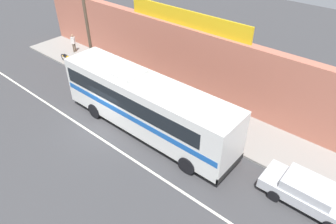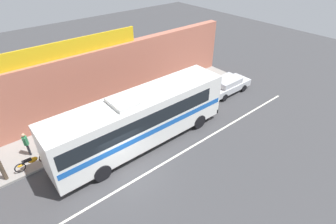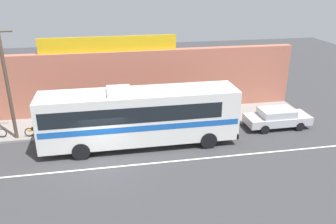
# 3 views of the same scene
# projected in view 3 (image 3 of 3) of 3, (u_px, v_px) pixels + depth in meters

# --- Properties ---
(ground_plane) EXTENTS (70.00, 70.00, 0.00)m
(ground_plane) POSITION_uv_depth(u_px,v_px,m) (104.00, 161.00, 20.03)
(ground_plane) COLOR #3A3A3D
(sidewalk_slab) EXTENTS (30.00, 3.60, 0.14)m
(sidewalk_slab) POSITION_uv_depth(u_px,v_px,m) (103.00, 124.00, 24.74)
(sidewalk_slab) COLOR gray
(sidewalk_slab) RESTS_ON ground_plane
(storefront_facade) EXTENTS (30.00, 0.70, 4.80)m
(storefront_facade) POSITION_uv_depth(u_px,v_px,m) (101.00, 84.00, 25.83)
(storefront_facade) COLOR #B26651
(storefront_facade) RESTS_ON ground_plane
(storefront_billboard) EXTENTS (9.88, 0.12, 1.10)m
(storefront_billboard) POSITION_uv_depth(u_px,v_px,m) (109.00, 44.00, 24.85)
(storefront_billboard) COLOR gold
(storefront_billboard) RESTS_ON storefront_facade
(road_center_stripe) EXTENTS (30.00, 0.14, 0.01)m
(road_center_stripe) POSITION_uv_depth(u_px,v_px,m) (105.00, 168.00, 19.30)
(road_center_stripe) COLOR silver
(road_center_stripe) RESTS_ON ground_plane
(intercity_bus) EXTENTS (12.01, 2.67, 3.78)m
(intercity_bus) POSITION_uv_depth(u_px,v_px,m) (138.00, 115.00, 21.11)
(intercity_bus) COLOR silver
(intercity_bus) RESTS_ON ground_plane
(parked_car) EXTENTS (4.47, 1.87, 1.37)m
(parked_car) POSITION_uv_depth(u_px,v_px,m) (277.00, 118.00, 24.10)
(parked_car) COLOR #B7BABF
(parked_car) RESTS_ON ground_plane
(utility_pole) EXTENTS (1.60, 0.22, 7.42)m
(utility_pole) POSITION_uv_depth(u_px,v_px,m) (7.00, 81.00, 21.07)
(utility_pole) COLOR brown
(utility_pole) RESTS_ON sidewalk_slab
(motorcycle_red) EXTENTS (1.97, 0.56, 0.94)m
(motorcycle_red) POSITION_uv_depth(u_px,v_px,m) (39.00, 130.00, 22.61)
(motorcycle_red) COLOR black
(motorcycle_red) RESTS_ON sidewalk_slab
(pedestrian_far_right) EXTENTS (0.30, 0.48, 1.74)m
(pedestrian_far_right) POSITION_uv_depth(u_px,v_px,m) (107.00, 112.00, 24.00)
(pedestrian_far_right) COLOR black
(pedestrian_far_right) RESTS_ON sidewalk_slab
(pedestrian_by_curb) EXTENTS (0.30, 0.48, 1.62)m
(pedestrian_by_curb) POSITION_uv_depth(u_px,v_px,m) (44.00, 115.00, 23.60)
(pedestrian_by_curb) COLOR black
(pedestrian_by_curb) RESTS_ON sidewalk_slab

